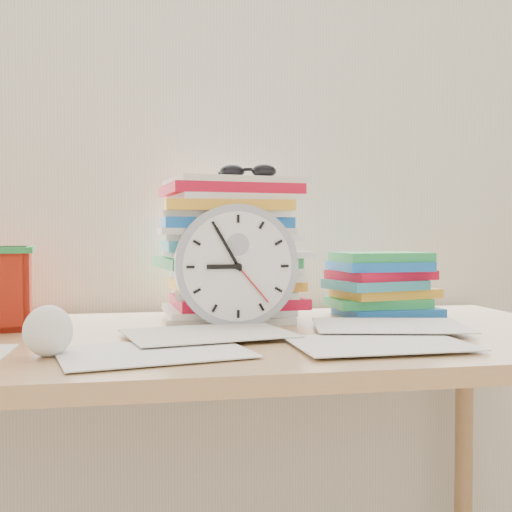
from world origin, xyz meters
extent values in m
cube|color=silver|center=(0.00, 2.00, 1.35)|extent=(4.00, 0.04, 2.70)
cube|color=white|center=(0.00, 1.98, 1.30)|extent=(2.40, 0.01, 2.50)
cube|color=tan|center=(0.00, 1.60, 0.73)|extent=(1.40, 0.70, 0.03)
cylinder|color=tan|center=(0.65, 1.90, 0.36)|extent=(0.04, 0.04, 0.72)
cylinder|color=#A0A6B1|center=(0.04, 1.68, 0.87)|extent=(0.24, 0.05, 0.24)
sphere|color=white|center=(-0.28, 1.44, 0.79)|extent=(0.08, 0.08, 0.08)
camera|label=1|loc=(-0.15, 0.44, 0.93)|focal=45.00mm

